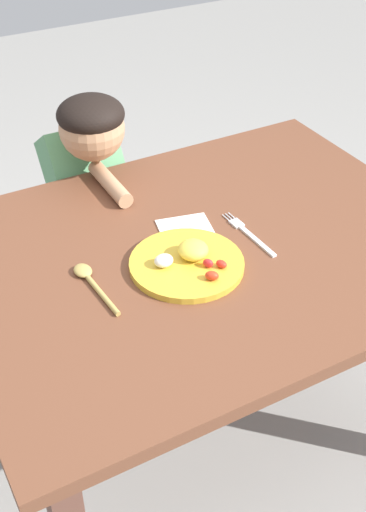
# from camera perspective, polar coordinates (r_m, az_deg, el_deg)

# --- Properties ---
(ground_plane) EXTENTS (8.00, 8.00, 0.00)m
(ground_plane) POSITION_cam_1_polar(r_m,az_deg,el_deg) (2.18, 1.49, -15.15)
(ground_plane) COLOR gray
(dining_table) EXTENTS (1.26, 0.96, 0.75)m
(dining_table) POSITION_cam_1_polar(r_m,az_deg,el_deg) (1.71, 1.84, -1.57)
(dining_table) COLOR brown
(dining_table) RESTS_ON ground_plane
(plate) EXTENTS (0.28, 0.28, 0.06)m
(plate) POSITION_cam_1_polar(r_m,az_deg,el_deg) (1.57, 0.39, -0.51)
(plate) COLOR gold
(plate) RESTS_ON dining_table
(fork) EXTENTS (0.03, 0.22, 0.01)m
(fork) POSITION_cam_1_polar(r_m,az_deg,el_deg) (1.69, 5.69, 1.94)
(fork) COLOR silver
(fork) RESTS_ON dining_table
(spoon) EXTENTS (0.04, 0.21, 0.02)m
(spoon) POSITION_cam_1_polar(r_m,az_deg,el_deg) (1.54, -8.05, -2.04)
(spoon) COLOR tan
(spoon) RESTS_ON dining_table
(person) EXTENTS (0.22, 0.46, 0.99)m
(person) POSITION_cam_1_polar(r_m,az_deg,el_deg) (2.15, -8.17, 3.75)
(person) COLOR #4F4E5C
(person) RESTS_ON ground_plane
(napkin) EXTENTS (0.16, 0.15, 0.00)m
(napkin) POSITION_cam_1_polar(r_m,az_deg,el_deg) (1.70, 0.25, 2.30)
(napkin) COLOR white
(napkin) RESTS_ON dining_table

